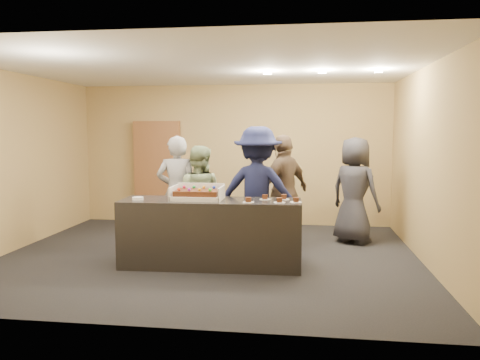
# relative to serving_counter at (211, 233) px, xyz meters

# --- Properties ---
(room) EXTENTS (6.04, 6.00, 2.70)m
(room) POSITION_rel_serving_counter_xyz_m (-0.13, 0.46, 0.90)
(room) COLOR black
(room) RESTS_ON ground
(serving_counter) EXTENTS (2.42, 0.78, 0.90)m
(serving_counter) POSITION_rel_serving_counter_xyz_m (0.00, 0.00, 0.00)
(serving_counter) COLOR black
(serving_counter) RESTS_ON floor
(storage_cabinet) EXTENTS (0.91, 0.15, 2.01)m
(storage_cabinet) POSITION_rel_serving_counter_xyz_m (-1.64, 2.87, 0.55)
(storage_cabinet) COLOR brown
(storage_cabinet) RESTS_ON floor
(cake_box) EXTENTS (0.68, 0.47, 0.20)m
(cake_box) POSITION_rel_serving_counter_xyz_m (-0.18, 0.02, 0.50)
(cake_box) COLOR white
(cake_box) RESTS_ON serving_counter
(sheet_cake) EXTENTS (0.58, 0.40, 0.11)m
(sheet_cake) POSITION_rel_serving_counter_xyz_m (-0.18, 0.00, 0.55)
(sheet_cake) COLOR #3D1E0D
(sheet_cake) RESTS_ON cake_box
(plate_stack) EXTENTS (0.15, 0.15, 0.04)m
(plate_stack) POSITION_rel_serving_counter_xyz_m (-0.97, -0.12, 0.47)
(plate_stack) COLOR white
(plate_stack) RESTS_ON serving_counter
(slice_a) EXTENTS (0.15, 0.15, 0.07)m
(slice_a) POSITION_rel_serving_counter_xyz_m (0.53, -0.17, 0.47)
(slice_a) COLOR white
(slice_a) RESTS_ON serving_counter
(slice_b) EXTENTS (0.15, 0.15, 0.07)m
(slice_b) POSITION_rel_serving_counter_xyz_m (0.72, 0.11, 0.47)
(slice_b) COLOR white
(slice_b) RESTS_ON serving_counter
(slice_c) EXTENTS (0.15, 0.15, 0.07)m
(slice_c) POSITION_rel_serving_counter_xyz_m (0.92, -0.14, 0.47)
(slice_c) COLOR white
(slice_c) RESTS_ON serving_counter
(slice_d) EXTENTS (0.15, 0.15, 0.07)m
(slice_d) POSITION_rel_serving_counter_xyz_m (0.97, 0.16, 0.47)
(slice_d) COLOR white
(slice_d) RESTS_ON serving_counter
(slice_e) EXTENTS (0.15, 0.15, 0.07)m
(slice_e) POSITION_rel_serving_counter_xyz_m (1.13, -0.09, 0.47)
(slice_e) COLOR white
(slice_e) RESTS_ON serving_counter
(person_server_grey) EXTENTS (0.68, 0.49, 1.74)m
(person_server_grey) POSITION_rel_serving_counter_xyz_m (-0.69, 0.85, 0.42)
(person_server_grey) COLOR #9C9CA1
(person_server_grey) RESTS_ON floor
(person_sage_man) EXTENTS (0.82, 0.66, 1.60)m
(person_sage_man) POSITION_rel_serving_counter_xyz_m (-0.36, 0.83, 0.35)
(person_sage_man) COLOR #90A678
(person_sage_man) RESTS_ON floor
(person_navy_man) EXTENTS (1.25, 0.77, 1.88)m
(person_navy_man) POSITION_rel_serving_counter_xyz_m (0.57, 0.65, 0.49)
(person_navy_man) COLOR #15193D
(person_navy_man) RESTS_ON floor
(person_brown_extra) EXTENTS (0.97, 1.08, 1.76)m
(person_brown_extra) POSITION_rel_serving_counter_xyz_m (0.93, 1.20, 0.43)
(person_brown_extra) COLOR brown
(person_brown_extra) RESTS_ON floor
(person_dark_suit) EXTENTS (1.00, 0.95, 1.72)m
(person_dark_suit) POSITION_rel_serving_counter_xyz_m (2.05, 1.62, 0.41)
(person_dark_suit) COLOR #29282E
(person_dark_suit) RESTS_ON floor
(ceiling_spotlights) EXTENTS (1.72, 0.12, 0.03)m
(ceiling_spotlights) POSITION_rel_serving_counter_xyz_m (1.47, 0.96, 2.22)
(ceiling_spotlights) COLOR #FFEAC6
(ceiling_spotlights) RESTS_ON ceiling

